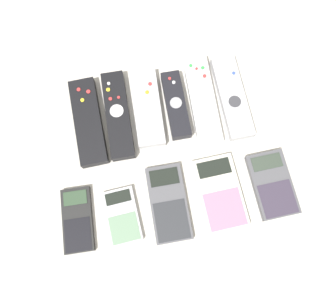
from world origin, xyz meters
The scene contains 12 objects.
ground_plane centered at (0.00, 0.00, 0.00)m, with size 3.00×3.00×0.00m, color beige.
remote_0 centered at (-0.16, 0.12, 0.01)m, with size 0.06×0.20×0.03m.
remote_1 centered at (-0.10, 0.12, 0.01)m, with size 0.05×0.20×0.03m.
remote_2 centered at (-0.03, 0.12, 0.01)m, with size 0.07×0.18×0.02m.
remote_3 centered at (0.04, 0.12, 0.01)m, with size 0.04×0.16×0.03m.
remote_4 centered at (0.10, 0.12, 0.01)m, with size 0.06×0.21×0.03m.
remote_5 centered at (0.16, 0.11, 0.01)m, with size 0.06×0.20×0.03m.
calculator_0 centered at (-0.21, -0.09, 0.01)m, with size 0.07×0.13×0.01m.
calculator_1 centered at (-0.12, -0.10, 0.01)m, with size 0.07×0.12×0.01m.
calculator_2 centered at (-0.02, -0.09, 0.01)m, with size 0.08×0.16×0.02m.
calculator_3 centered at (0.09, -0.09, 0.01)m, with size 0.09×0.16×0.02m.
calculator_4 centered at (0.20, -0.09, 0.01)m, with size 0.08×0.14×0.02m.
Camera 1 is at (-0.03, -0.16, 0.70)m, focal length 35.00 mm.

